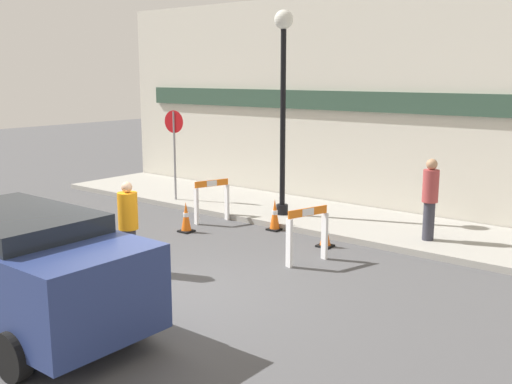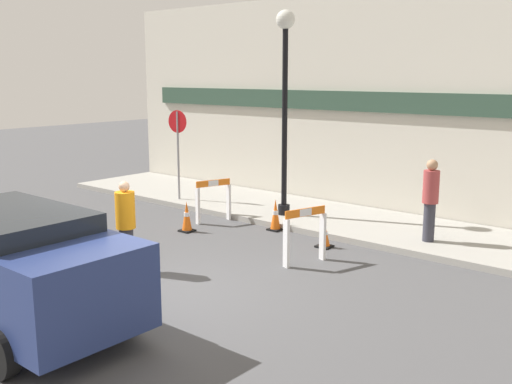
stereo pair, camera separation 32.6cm
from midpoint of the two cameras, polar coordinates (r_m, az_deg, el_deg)
ground_plane at (r=9.84m, az=-9.90°, el=-9.69°), size 60.00×60.00×0.00m
sidewalk_slab at (r=14.27m, az=8.23°, el=-2.78°), size 18.00×2.89×0.13m
storefront_facade at (r=15.20m, az=11.45°, el=8.22°), size 18.00×0.22×5.50m
streetlamp_post at (r=14.16m, az=1.93°, el=10.16°), size 0.44×0.44×4.79m
stop_sign at (r=16.17m, az=-8.36°, el=4.88°), size 0.60×0.11×2.40m
barricade_0 at (r=14.25m, az=-4.88°, el=-0.70°), size 0.40×0.89×1.02m
barricade_1 at (r=11.15m, az=4.08°, el=-3.93°), size 0.38×0.92×1.06m
traffic_cone_0 at (r=13.47m, az=-7.37°, el=-2.42°), size 0.30×0.30×0.69m
traffic_cone_1 at (r=13.51m, az=1.11°, el=-2.22°), size 0.30×0.30×0.72m
traffic_cone_2 at (r=11.97m, az=-12.63°, el=-4.41°), size 0.30×0.30×0.66m
traffic_cone_3 at (r=12.31m, az=5.87°, el=-4.11°), size 0.30×0.30×0.52m
person_worker at (r=10.84m, az=-12.91°, el=-3.01°), size 0.39×0.39×1.64m
person_pedestrian at (r=12.57m, az=15.53°, el=-0.40°), size 0.33×0.33×1.68m
parked_car_1 at (r=8.97m, az=-22.92°, el=-6.19°), size 4.34×1.91×1.65m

